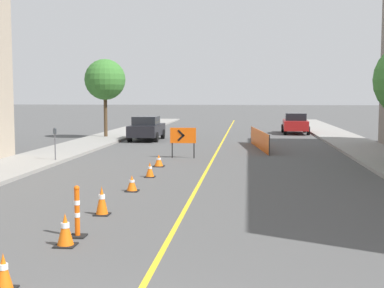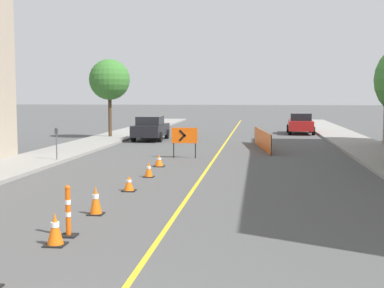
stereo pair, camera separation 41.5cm
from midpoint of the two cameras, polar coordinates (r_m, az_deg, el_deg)
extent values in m
cube|color=gold|center=(34.04, 2.90, 0.23)|extent=(0.12, 57.60, 0.01)
cube|color=gray|center=(35.35, -10.05, 0.46)|extent=(2.96, 57.60, 0.14)
cube|color=gray|center=(34.52, 16.17, 0.22)|extent=(2.96, 57.60, 0.14)
cone|color=orange|center=(8.98, -20.75, -12.54)|extent=(0.28, 0.28, 0.56)
cylinder|color=white|center=(8.96, -20.77, -12.13)|extent=(0.15, 0.15, 0.09)
cube|color=black|center=(11.15, -14.39, -10.43)|extent=(0.41, 0.41, 0.03)
cone|color=orange|center=(11.07, -14.43, -8.77)|extent=(0.33, 0.33, 0.64)
cylinder|color=white|center=(11.05, -14.44, -8.38)|extent=(0.17, 0.17, 0.10)
cube|color=black|center=(13.71, -10.44, -7.39)|extent=(0.38, 0.38, 0.03)
cone|color=orange|center=(13.63, -10.46, -5.89)|extent=(0.31, 0.31, 0.70)
cylinder|color=white|center=(13.62, -10.47, -5.55)|extent=(0.16, 0.16, 0.11)
cube|color=black|center=(16.82, -7.12, -4.98)|extent=(0.41, 0.41, 0.03)
cone|color=orange|center=(16.78, -7.13, -4.14)|extent=(0.32, 0.32, 0.47)
cylinder|color=white|center=(16.77, -7.14, -3.95)|extent=(0.17, 0.17, 0.08)
cube|color=black|center=(19.58, -5.12, -3.51)|extent=(0.37, 0.37, 0.03)
cone|color=orange|center=(19.54, -5.12, -2.70)|extent=(0.30, 0.30, 0.52)
cylinder|color=white|center=(19.53, -5.12, -2.52)|extent=(0.15, 0.15, 0.08)
cube|color=black|center=(22.41, -4.10, -2.38)|extent=(0.46, 0.46, 0.03)
cone|color=orange|center=(22.38, -4.10, -1.74)|extent=(0.37, 0.37, 0.48)
cylinder|color=white|center=(22.37, -4.10, -1.59)|extent=(0.19, 0.19, 0.08)
cube|color=black|center=(11.77, -13.11, -9.55)|extent=(0.35, 0.35, 0.04)
cylinder|color=#EF560C|center=(11.65, -13.16, -7.14)|extent=(0.11, 0.11, 0.98)
cylinder|color=white|center=(11.66, -13.15, -7.38)|extent=(0.12, 0.12, 0.10)
cylinder|color=white|center=(11.61, -13.18, -6.11)|extent=(0.12, 0.12, 0.10)
sphere|color=#EF560C|center=(11.55, -13.21, -4.62)|extent=(0.12, 0.12, 0.12)
cube|color=#EF560C|center=(25.24, -1.43, 0.92)|extent=(1.23, 0.11, 0.73)
cube|color=black|center=(25.21, -1.65, 1.15)|extent=(0.35, 0.03, 0.35)
cube|color=black|center=(25.22, -1.65, 0.68)|extent=(0.35, 0.03, 0.35)
cylinder|color=black|center=(25.38, -2.59, -0.70)|extent=(0.06, 0.06, 0.71)
cylinder|color=black|center=(25.25, -0.25, -0.72)|extent=(0.06, 0.06, 0.71)
cube|color=#EF560C|center=(29.98, 6.79, 0.49)|extent=(0.87, 7.02, 1.02)
cylinder|color=#262626|center=(26.50, 7.81, -0.15)|extent=(0.05, 0.05, 1.02)
cylinder|color=#262626|center=(33.48, 5.99, 1.00)|extent=(0.05, 0.05, 1.02)
cube|color=black|center=(35.27, -5.18, 1.50)|extent=(1.81, 4.30, 0.72)
cube|color=black|center=(35.02, -5.26, 2.51)|extent=(1.53, 1.94, 0.55)
cylinder|color=black|center=(36.76, -6.08, 1.08)|extent=(0.22, 0.64, 0.64)
cylinder|color=black|center=(36.45, -3.45, 1.07)|extent=(0.22, 0.64, 0.64)
cylinder|color=black|center=(34.17, -7.02, 0.75)|extent=(0.22, 0.64, 0.64)
cylinder|color=black|center=(33.83, -4.19, 0.73)|extent=(0.22, 0.64, 0.64)
cube|color=maroon|center=(41.83, 10.67, 2.02)|extent=(1.97, 4.37, 0.72)
cube|color=black|center=(41.59, 10.71, 2.88)|extent=(1.60, 1.99, 0.55)
cylinder|color=black|center=(43.12, 9.39, 1.66)|extent=(0.24, 0.65, 0.64)
cylinder|color=black|center=(43.26, 11.65, 1.63)|extent=(0.24, 0.65, 0.64)
cylinder|color=black|center=(40.47, 9.61, 1.42)|extent=(0.24, 0.65, 0.64)
cylinder|color=black|center=(40.61, 12.01, 1.39)|extent=(0.24, 0.65, 0.64)
cylinder|color=#4C4C51|center=(24.26, -14.87, -0.30)|extent=(0.05, 0.05, 1.14)
cube|color=#33383D|center=(24.21, -14.91, 1.31)|extent=(0.12, 0.10, 0.22)
sphere|color=#33383D|center=(24.20, -14.91, 1.57)|extent=(0.11, 0.11, 0.11)
cylinder|color=#4C3823|center=(37.06, -9.52, 3.00)|extent=(0.24, 0.24, 2.84)
sphere|color=#38752D|center=(37.05, -9.58, 6.80)|extent=(2.77, 2.77, 2.77)
camera|label=1|loc=(0.21, -90.55, -0.05)|focal=50.00mm
camera|label=2|loc=(0.21, 89.45, 0.05)|focal=50.00mm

